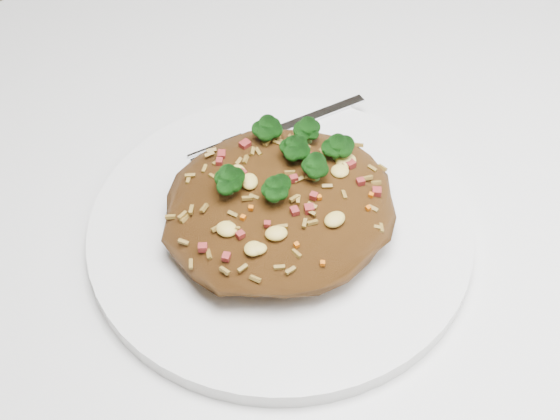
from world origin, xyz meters
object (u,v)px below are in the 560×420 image
at_px(fried_rice, 280,198).
at_px(fork, 289,126).
at_px(plate, 280,229).
at_px(dining_table, 167,346).

distance_m(fried_rice, fork, 0.11).
relative_size(plate, fork, 1.77).
height_order(plate, fried_rice, fried_rice).
bearing_deg(dining_table, plate, -10.71).
distance_m(dining_table, fork, 0.21).
bearing_deg(fried_rice, plate, -140.67).
bearing_deg(fried_rice, dining_table, 169.86).
height_order(plate, fork, fork).
bearing_deg(fork, dining_table, -153.34).
bearing_deg(plate, fork, 51.04).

